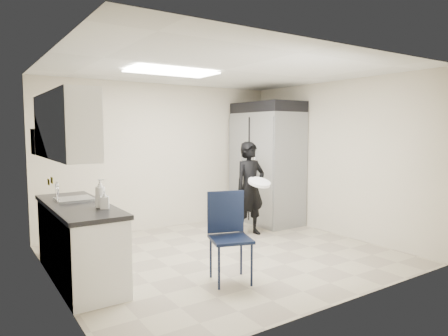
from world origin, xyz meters
TOP-DOWN VIEW (x-y plane):
  - floor at (0.00, 0.00)m, footprint 4.50×4.50m
  - ceiling at (0.00, 0.00)m, footprint 4.50×4.50m
  - back_wall at (0.00, 2.00)m, footprint 4.50×0.00m
  - left_wall at (-2.25, 0.00)m, footprint 0.00×4.00m
  - right_wall at (2.25, 0.00)m, footprint 0.00×4.00m
  - ceiling_panel at (-0.60, 0.40)m, footprint 1.20×0.60m
  - lower_counter at (-1.95, 0.20)m, footprint 0.60×1.90m
  - countertop at (-1.95, 0.20)m, footprint 0.64×1.95m
  - sink at (-1.93, 0.45)m, footprint 0.42×0.40m
  - faucet at (-2.13, 0.45)m, footprint 0.02×0.02m
  - upper_cabinets at (-2.08, 0.20)m, footprint 0.35×1.80m
  - towel_dispenser at (-2.14, 1.35)m, footprint 0.22×0.30m
  - notice_sticker_left at (-2.24, 0.10)m, footprint 0.00×0.12m
  - notice_sticker_right at (-2.24, 0.30)m, footprint 0.00×0.12m
  - commercial_fridge at (1.83, 1.27)m, footprint 0.80×1.35m
  - fridge_compressor at (1.83, 1.27)m, footprint 0.80×1.35m
  - folding_chair at (-0.50, -0.88)m, footprint 0.57×0.57m
  - man_tuxedo at (0.98, 0.69)m, footprint 0.58×0.39m
  - bucket_lid at (0.98, 0.44)m, footprint 0.37×0.37m
  - soap_bottle_a at (-1.79, -0.16)m, footprint 0.18×0.18m
  - soap_bottle_b at (-1.77, -0.27)m, footprint 0.12×0.12m

SIDE VIEW (x-z plane):
  - floor at x=0.00m, z-range 0.00..0.00m
  - lower_counter at x=-1.95m, z-range 0.00..0.86m
  - folding_chair at x=-0.50m, z-range 0.00..1.02m
  - man_tuxedo at x=0.98m, z-range 0.00..1.58m
  - sink at x=-1.93m, z-range 0.80..0.94m
  - countertop at x=-1.95m, z-range 0.86..0.91m
  - bucket_lid at x=0.98m, z-range 0.90..0.95m
  - soap_bottle_b at x=-1.77m, z-range 0.91..1.11m
  - faucet at x=-2.13m, z-range 0.90..1.14m
  - commercial_fridge at x=1.83m, z-range 0.00..2.10m
  - soap_bottle_a at x=-1.79m, z-range 0.91..1.23m
  - notice_sticker_right at x=-2.24m, z-range 1.15..1.21m
  - notice_sticker_left at x=-2.24m, z-range 1.19..1.25m
  - back_wall at x=0.00m, z-range -0.95..3.55m
  - left_wall at x=-2.25m, z-range -0.70..3.30m
  - right_wall at x=2.25m, z-range -0.70..3.30m
  - towel_dispenser at x=-2.14m, z-range 1.45..1.80m
  - upper_cabinets at x=-2.08m, z-range 1.45..2.20m
  - fridge_compressor at x=1.83m, z-range 2.10..2.30m
  - ceiling_panel at x=-0.60m, z-range 2.56..2.58m
  - ceiling at x=0.00m, z-range 2.60..2.60m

